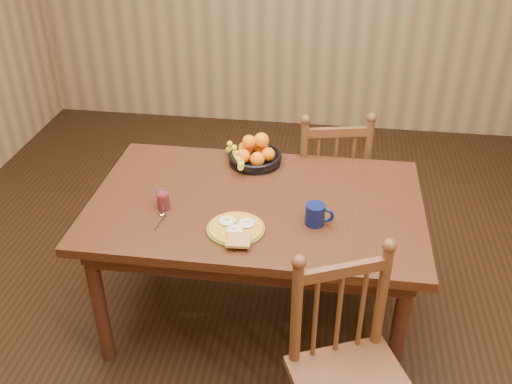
# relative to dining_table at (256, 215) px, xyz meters

# --- Properties ---
(room) EXTENTS (4.52, 5.02, 2.72)m
(room) POSITION_rel_dining_table_xyz_m (0.00, 0.00, 0.68)
(room) COLOR black
(room) RESTS_ON ground
(dining_table) EXTENTS (1.60, 1.00, 0.75)m
(dining_table) POSITION_rel_dining_table_xyz_m (0.00, 0.00, 0.00)
(dining_table) COLOR black
(dining_table) RESTS_ON ground
(chair_far) EXTENTS (0.52, 0.50, 0.97)m
(chair_far) POSITION_rel_dining_table_xyz_m (0.34, 0.68, -0.20)
(chair_far) COLOR #462615
(chair_far) RESTS_ON ground
(chair_near) EXTENTS (0.57, 0.56, 0.96)m
(chair_near) POSITION_rel_dining_table_xyz_m (0.48, -0.76, -0.20)
(chair_near) COLOR #462615
(chair_near) RESTS_ON ground
(breakfast_plate) EXTENTS (0.26, 0.29, 0.04)m
(breakfast_plate) POSITION_rel_dining_table_xyz_m (-0.05, -0.26, 0.10)
(breakfast_plate) COLOR #59601E
(breakfast_plate) RESTS_ON dining_table
(fork) EXTENTS (0.06, 0.18, 0.00)m
(fork) POSITION_rel_dining_table_xyz_m (-0.05, -0.32, 0.09)
(fork) COLOR silver
(fork) RESTS_ON dining_table
(spoon) EXTENTS (0.04, 0.16, 0.01)m
(spoon) POSITION_rel_dining_table_xyz_m (-0.42, -0.20, 0.09)
(spoon) COLOR silver
(spoon) RESTS_ON dining_table
(coffee_mug) EXTENTS (0.13, 0.09, 0.10)m
(coffee_mug) POSITION_rel_dining_table_xyz_m (0.30, -0.15, 0.14)
(coffee_mug) COLOR #0B133E
(coffee_mug) RESTS_ON dining_table
(juice_glass) EXTENTS (0.06, 0.06, 0.09)m
(juice_glass) POSITION_rel_dining_table_xyz_m (-0.42, -0.12, 0.13)
(juice_glass) COLOR silver
(juice_glass) RESTS_ON dining_table
(fruit_bowl) EXTENTS (0.32, 0.32, 0.17)m
(fruit_bowl) POSITION_rel_dining_table_xyz_m (-0.07, 0.38, 0.14)
(fruit_bowl) COLOR black
(fruit_bowl) RESTS_ON dining_table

